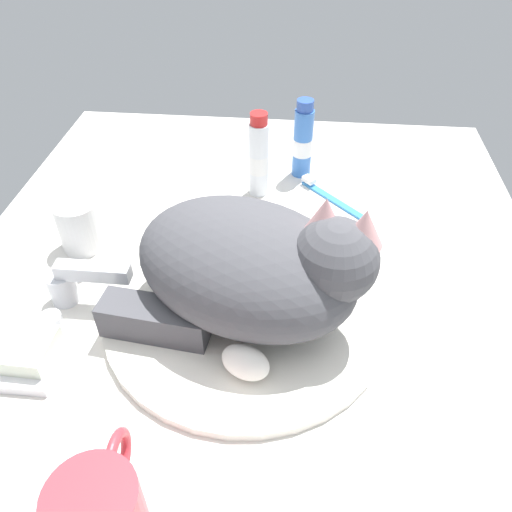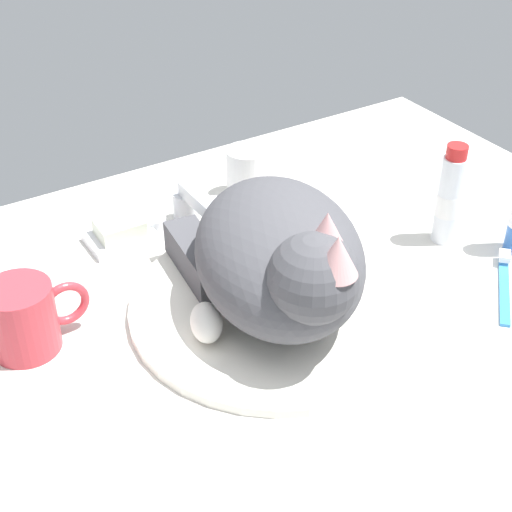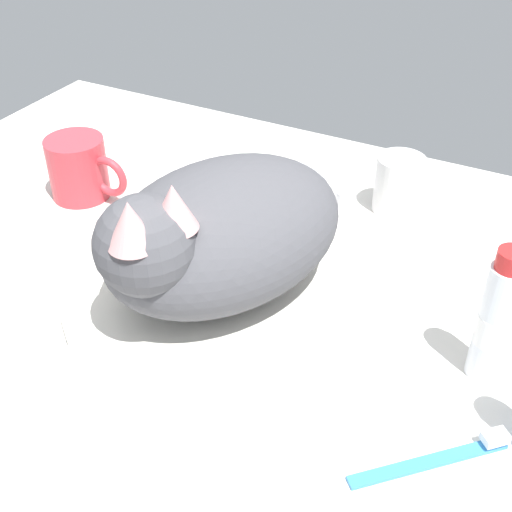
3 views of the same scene
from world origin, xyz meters
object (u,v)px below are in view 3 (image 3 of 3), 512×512
faucet (310,180)px  coffee_mug (80,168)px  rinse_cup (399,184)px  soap_bar (247,164)px  cat (215,233)px  toothpaste_bottle (496,320)px  toothbrush (439,457)px

faucet → coffee_mug: size_ratio=1.03×
rinse_cup → soap_bar: size_ratio=1.23×
cat → soap_bar: (-9.56, 24.57, -6.19)cm
faucet → cat: 24.07cm
faucet → toothpaste_bottle: toothpaste_bottle is taller
toothbrush → rinse_cup: bearing=113.3°
cat → rinse_cup: (11.54, 26.29, -4.72)cm
rinse_cup → toothbrush: 39.65cm
faucet → coffee_mug: (-27.39, -13.16, 1.22)cm
cat → toothpaste_bottle: (28.06, 2.00, -1.84)cm
toothpaste_bottle → soap_bar: bearing=149.0°
cat → coffee_mug: (-26.85, 10.25, -4.36)cm
cat → rinse_cup: size_ratio=4.41×
toothpaste_bottle → coffee_mug: bearing=171.5°
toothpaste_bottle → toothbrush: toothpaste_bottle is taller
cat → coffee_mug: bearing=159.1°
coffee_mug → soap_bar: bearing=39.6°
cat → toothpaste_bottle: size_ratio=2.33×
coffee_mug → toothbrush: size_ratio=1.04×
toothpaste_bottle → faucet: bearing=142.1°
soap_bar → toothpaste_bottle: size_ratio=0.43×
coffee_mug → toothpaste_bottle: bearing=-8.5°
faucet → soap_bar: 10.19cm
faucet → coffee_mug: coffee_mug is taller
faucet → cat: cat is taller
faucet → rinse_cup: size_ratio=1.60×
soap_bar → toothpaste_bottle: (37.62, -22.58, 4.35)cm
faucet → toothpaste_bottle: 35.06cm
faucet → toothpaste_bottle: size_ratio=0.85×
coffee_mug → rinse_cup: 41.61cm
cat → coffee_mug: 29.07cm
faucet → coffee_mug: 30.42cm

